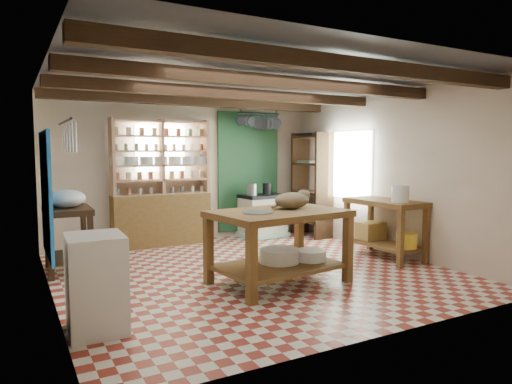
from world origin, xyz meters
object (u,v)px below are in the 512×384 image
prep_table (68,240)px  white_cabinet (96,283)px  work_table (279,247)px  stove (263,216)px  cat (292,200)px  right_counter (384,229)px

prep_table → white_cabinet: size_ratio=0.99×
work_table → stove: (1.35, 2.79, -0.05)m
white_cabinet → cat: 2.64m
right_counter → work_table: bearing=-170.7°
stove → white_cabinet: white_cabinet is taller
stove → right_counter: bearing=-76.3°
prep_table → right_counter: right_counter is taller
white_cabinet → right_counter: 4.49m
work_table → right_counter: 2.17m
work_table → prep_table: size_ratio=1.82×
work_table → stove: bearing=57.4°
white_cabinet → right_counter: size_ratio=0.71×
stove → right_counter: size_ratio=0.66×
white_cabinet → cat: bearing=15.1°
right_counter → cat: size_ratio=2.71×
right_counter → cat: 2.00m
prep_table → white_cabinet: (-0.02, -2.35, 0.00)m
work_table → right_counter: size_ratio=1.28×
work_table → cat: cat is taller
prep_table → right_counter: 4.62m
white_cabinet → right_counter: bearing=13.3°
work_table → stove: work_table is taller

